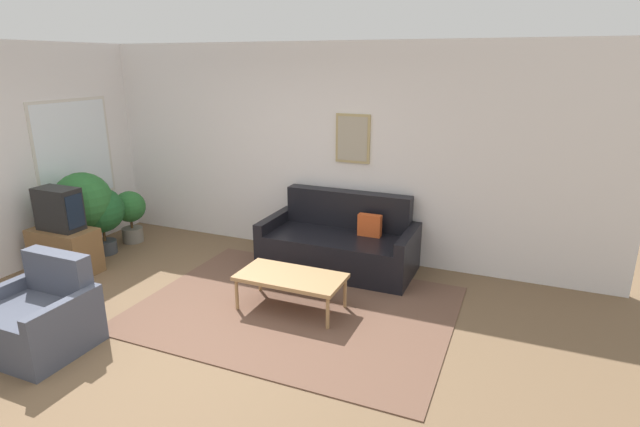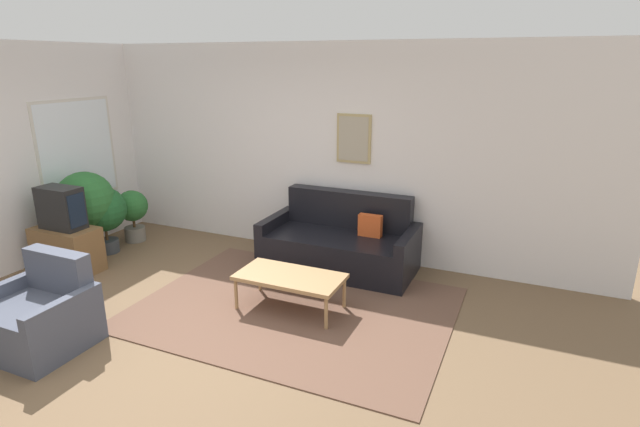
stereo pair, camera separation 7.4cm
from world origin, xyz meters
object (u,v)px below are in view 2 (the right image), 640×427
(tv, at_px, (61,208))
(coffee_table, at_px, (290,278))
(couch, at_px, (340,244))
(armchair, at_px, (39,317))
(potted_plant_tall, at_px, (86,202))

(tv, bearing_deg, coffee_table, 3.94)
(couch, bearing_deg, armchair, -123.66)
(potted_plant_tall, bearing_deg, tv, -72.64)
(tv, height_order, potted_plant_tall, potted_plant_tall)
(coffee_table, xyz_separation_m, potted_plant_tall, (-3.08, 0.28, 0.38))
(coffee_table, bearing_deg, potted_plant_tall, 174.80)
(coffee_table, relative_size, potted_plant_tall, 0.97)
(tv, distance_m, armchair, 1.84)
(coffee_table, bearing_deg, tv, -176.06)
(couch, height_order, armchair, couch)
(couch, distance_m, coffee_table, 1.22)
(coffee_table, bearing_deg, couch, 86.56)
(couch, distance_m, tv, 3.36)
(tv, xyz_separation_m, armchair, (1.19, -1.31, -0.52))
(couch, height_order, potted_plant_tall, potted_plant_tall)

